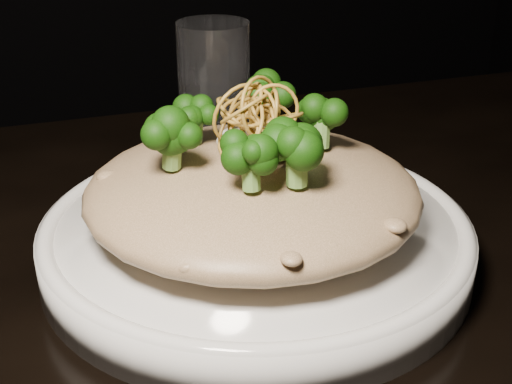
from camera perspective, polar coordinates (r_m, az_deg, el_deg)
table at (r=0.56m, az=7.94°, el=-13.78°), size 1.10×0.80×0.75m
plate at (r=0.52m, az=-0.00°, el=-3.85°), size 0.31×0.31×0.03m
risotto at (r=0.50m, az=-0.29°, el=0.09°), size 0.24×0.24×0.05m
broccoli at (r=0.48m, az=-0.34°, el=6.06°), size 0.15×0.15×0.05m
cheese at (r=0.49m, az=0.25°, el=4.15°), size 0.06×0.06×0.02m
shallots at (r=0.48m, az=-0.25°, el=6.96°), size 0.06×0.06×0.04m
drinking_glass at (r=0.71m, az=-3.37°, el=8.48°), size 0.08×0.08×0.13m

